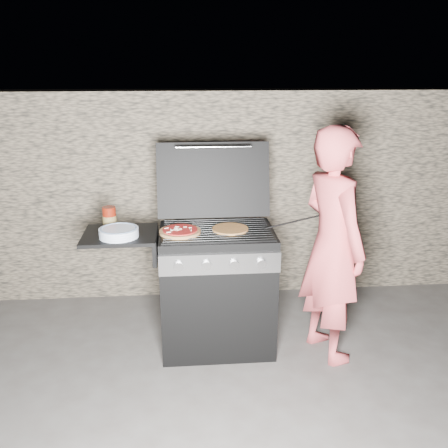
{
  "coord_description": "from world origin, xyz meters",
  "views": [
    {
      "loc": [
        -0.23,
        -3.29,
        2.03
      ],
      "look_at": [
        0.05,
        0.0,
        0.95
      ],
      "focal_mm": 40.0,
      "sensor_mm": 36.0,
      "label": 1
    }
  ],
  "objects": [
    {
      "name": "tongs",
      "position": [
        0.55,
        0.0,
        0.96
      ],
      "size": [
        0.44,
        0.06,
        0.09
      ],
      "primitive_type": "cylinder",
      "rotation": [
        0.0,
        1.4,
        0.12
      ],
      "color": "black",
      "rests_on": "gas_grill"
    },
    {
      "name": "person",
      "position": [
        0.79,
        -0.15,
        0.82
      ],
      "size": [
        0.57,
        0.7,
        1.65
      ],
      "primitive_type": "imported",
      "rotation": [
        0.0,
        0.0,
        1.89
      ],
      "color": "#DC4F54",
      "rests_on": "ground"
    },
    {
      "name": "pizza_plain",
      "position": [
        0.09,
        -0.02,
        0.92
      ],
      "size": [
        0.33,
        0.33,
        0.01
      ],
      "primitive_type": "cylinder",
      "rotation": [
        0.0,
        0.0,
        -0.41
      ],
      "color": "#E2A259",
      "rests_on": "gas_grill"
    },
    {
      "name": "pizza_topped",
      "position": [
        -0.26,
        -0.05,
        0.93
      ],
      "size": [
        0.3,
        0.3,
        0.03
      ],
      "primitive_type": null,
      "rotation": [
        0.0,
        0.0,
        0.06
      ],
      "color": "tan",
      "rests_on": "gas_grill"
    },
    {
      "name": "blue_carton",
      "position": [
        -0.77,
        0.16,
        0.97
      ],
      "size": [
        0.07,
        0.05,
        0.14
      ],
      "primitive_type": "cube",
      "rotation": [
        0.0,
        0.0,
        0.11
      ],
      "color": "#0B22B6",
      "rests_on": "gas_grill"
    },
    {
      "name": "sauce_jar",
      "position": [
        -0.75,
        0.15,
        0.98
      ],
      "size": [
        0.11,
        0.11,
        0.15
      ],
      "primitive_type": "cylinder",
      "rotation": [
        0.0,
        0.0,
        -0.22
      ],
      "color": "maroon",
      "rests_on": "gas_grill"
    },
    {
      "name": "plate_stack",
      "position": [
        -0.67,
        -0.07,
        0.93
      ],
      "size": [
        0.32,
        0.32,
        0.06
      ],
      "primitive_type": "cylinder",
      "rotation": [
        0.0,
        0.0,
        0.25
      ],
      "color": "white",
      "rests_on": "gas_grill"
    },
    {
      "name": "ground",
      "position": [
        0.0,
        0.0,
        0.0
      ],
      "size": [
        50.0,
        50.0,
        0.0
      ],
      "primitive_type": "plane",
      "color": "#423D39"
    },
    {
      "name": "gas_grill",
      "position": [
        -0.25,
        0.0,
        0.46
      ],
      "size": [
        1.34,
        0.79,
        0.91
      ],
      "primitive_type": null,
      "color": "black",
      "rests_on": "ground"
    },
    {
      "name": "stone_wall",
      "position": [
        0.0,
        1.05,
        0.9
      ],
      "size": [
        8.0,
        0.35,
        1.8
      ],
      "primitive_type": "cube",
      "color": "#87755D",
      "rests_on": "ground"
    }
  ]
}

